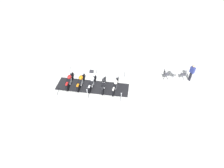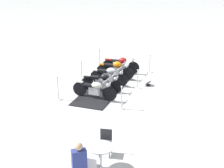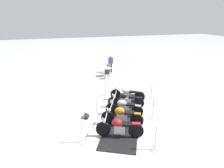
# 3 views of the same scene
# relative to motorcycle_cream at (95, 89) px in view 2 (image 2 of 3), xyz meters

# --- Properties ---
(ground_plane) EXTENTS (80.00, 80.00, 0.00)m
(ground_plane) POSITION_rel_motorcycle_cream_xyz_m (1.79, -0.85, -0.50)
(ground_plane) COLOR silver
(display_platform) EXTENTS (6.23, 4.19, 0.04)m
(display_platform) POSITION_rel_motorcycle_cream_xyz_m (1.79, -0.85, -0.48)
(display_platform) COLOR black
(display_platform) RESTS_ON ground_plane
(motorcycle_cream) EXTENTS (1.27, 1.96, 0.98)m
(motorcycle_cream) POSITION_rel_motorcycle_cream_xyz_m (0.00, 0.00, 0.00)
(motorcycle_cream) COLOR black
(motorcycle_cream) RESTS_ON display_platform
(motorcycle_black) EXTENTS (1.01, 2.03, 0.91)m
(motorcycle_black) POSITION_rel_motorcycle_cream_xyz_m (0.89, -0.44, -0.01)
(motorcycle_black) COLOR black
(motorcycle_black) RESTS_ON display_platform
(motorcycle_chrome) EXTENTS (1.16, 1.84, 0.92)m
(motorcycle_chrome) POSITION_rel_motorcycle_cream_xyz_m (1.77, -0.88, 0.01)
(motorcycle_chrome) COLOR black
(motorcycle_chrome) RESTS_ON display_platform
(motorcycle_copper) EXTENTS (1.13, 1.94, 0.97)m
(motorcycle_copper) POSITION_rel_motorcycle_cream_xyz_m (2.66, -1.31, 0.03)
(motorcycle_copper) COLOR black
(motorcycle_copper) RESTS_ON display_platform
(motorcycle_maroon) EXTENTS (1.05, 2.03, 0.99)m
(motorcycle_maroon) POSITION_rel_motorcycle_cream_xyz_m (3.55, -1.75, 0.01)
(motorcycle_maroon) COLOR black
(motorcycle_maroon) RESTS_ON display_platform
(stanchion_right_rear) EXTENTS (0.35, 0.35, 1.07)m
(stanchion_right_rear) POSITION_rel_motorcycle_cream_xyz_m (3.45, -3.39, -0.17)
(stanchion_right_rear) COLOR silver
(stanchion_right_rear) RESTS_ON ground_plane
(stanchion_right_front) EXTENTS (0.29, 0.29, 1.09)m
(stanchion_right_front) POSITION_rel_motorcycle_cream_xyz_m (-1.24, -1.06, -0.11)
(stanchion_right_front) COLOR silver
(stanchion_right_front) RESTS_ON ground_plane
(stanchion_left_rear) EXTENTS (0.35, 0.35, 1.13)m
(stanchion_left_rear) POSITION_rel_motorcycle_cream_xyz_m (4.82, -0.63, -0.15)
(stanchion_left_rear) COLOR silver
(stanchion_left_rear) RESTS_ON ground_plane
(stanchion_left_mid) EXTENTS (0.33, 0.33, 1.14)m
(stanchion_left_mid) POSITION_rel_motorcycle_cream_xyz_m (2.48, 0.53, -0.12)
(stanchion_left_mid) COLOR silver
(stanchion_left_mid) RESTS_ON ground_plane
(stanchion_left_front) EXTENTS (0.36, 0.36, 1.15)m
(stanchion_left_front) POSITION_rel_motorcycle_cream_xyz_m (0.13, 1.70, -0.15)
(stanchion_left_front) COLOR silver
(stanchion_left_front) RESTS_ON ground_plane
(stanchion_right_mid) EXTENTS (0.32, 0.32, 1.01)m
(stanchion_right_mid) POSITION_rel_motorcycle_cream_xyz_m (1.10, -2.23, -0.18)
(stanchion_right_mid) COLOR silver
(stanchion_right_mid) RESTS_ON ground_plane
(info_placard) EXTENTS (0.45, 0.39, 0.23)m
(info_placard) POSITION_rel_motorcycle_cream_xyz_m (1.41, -2.85, -0.42)
(info_placard) COLOR #333338
(info_placard) RESTS_ON ground_plane
(cafe_table) EXTENTS (0.83, 0.83, 0.77)m
(cafe_table) POSITION_rel_motorcycle_cream_xyz_m (-5.47, 0.24, 0.08)
(cafe_table) COLOR #B7B7BC
(cafe_table) RESTS_ON ground_plane
(cafe_chair_near_table) EXTENTS (0.53, 0.53, 0.95)m
(cafe_chair_near_table) POSITION_rel_motorcycle_cream_xyz_m (-6.22, 0.57, 0.06)
(cafe_chair_near_table) COLOR #B7B7BC
(cafe_chair_near_table) RESTS_ON ground_plane
(cafe_chair_across_table) EXTENTS (0.50, 0.50, 0.88)m
(cafe_chair_across_table) POSITION_rel_motorcycle_cream_xyz_m (-4.68, -0.00, 0.02)
(cafe_chair_across_table) COLOR #2D2D33
(cafe_chair_across_table) RESTS_ON ground_plane
(bystander_person) EXTENTS (0.28, 0.43, 1.64)m
(bystander_person) POSITION_rel_motorcycle_cream_xyz_m (-6.62, 0.91, 0.49)
(bystander_person) COLOR #23232D
(bystander_person) RESTS_ON ground_plane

